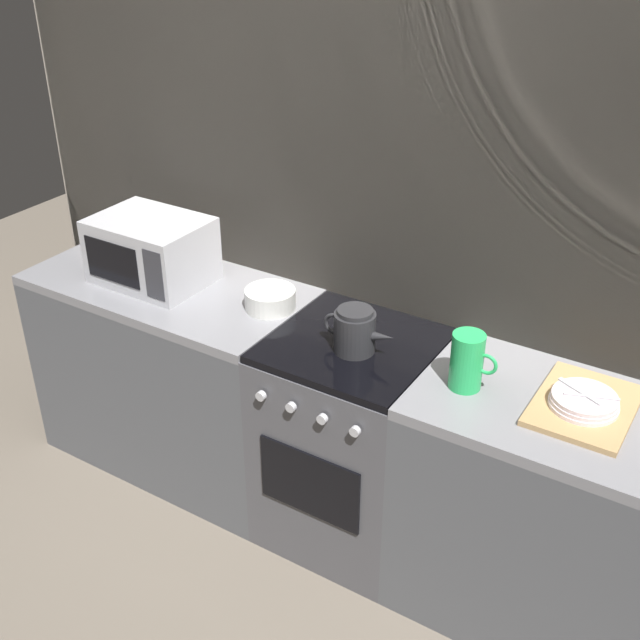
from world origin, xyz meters
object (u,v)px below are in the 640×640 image
object	(u,v)px
stove_unit	(351,440)
microwave	(152,250)
dish_pile	(584,404)
kettle	(355,331)
pitcher	(467,361)
mixing_bowl	(270,299)

from	to	relation	value
stove_unit	microwave	size ratio (longest dim) A/B	1.96
microwave	dish_pile	xyz separation A→B (m)	(1.79, 0.03, -0.11)
stove_unit	kettle	size ratio (longest dim) A/B	3.16
stove_unit	kettle	xyz separation A→B (m)	(0.03, -0.04, 0.53)
kettle	dish_pile	xyz separation A→B (m)	(0.80, 0.07, -0.06)
stove_unit	pitcher	xyz separation A→B (m)	(0.46, -0.05, 0.55)
kettle	pitcher	distance (m)	0.43
stove_unit	dish_pile	bearing A→B (deg)	2.06
stove_unit	microwave	xyz separation A→B (m)	(-0.96, 0.00, 0.59)
microwave	dish_pile	world-z (taller)	microwave
kettle	pitcher	bearing A→B (deg)	-0.55
stove_unit	pitcher	world-z (taller)	pitcher
dish_pile	stove_unit	bearing A→B (deg)	-177.94
microwave	stove_unit	bearing A→B (deg)	-0.16
pitcher	dish_pile	distance (m)	0.39
mixing_bowl	pitcher	xyz separation A→B (m)	(0.86, -0.10, 0.06)
kettle	pitcher	world-z (taller)	pitcher
mixing_bowl	pitcher	world-z (taller)	pitcher
mixing_bowl	dish_pile	bearing A→B (deg)	-1.07
stove_unit	dish_pile	world-z (taller)	dish_pile
kettle	mixing_bowl	xyz separation A→B (m)	(-0.44, 0.10, -0.04)
microwave	mixing_bowl	bearing A→B (deg)	5.17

